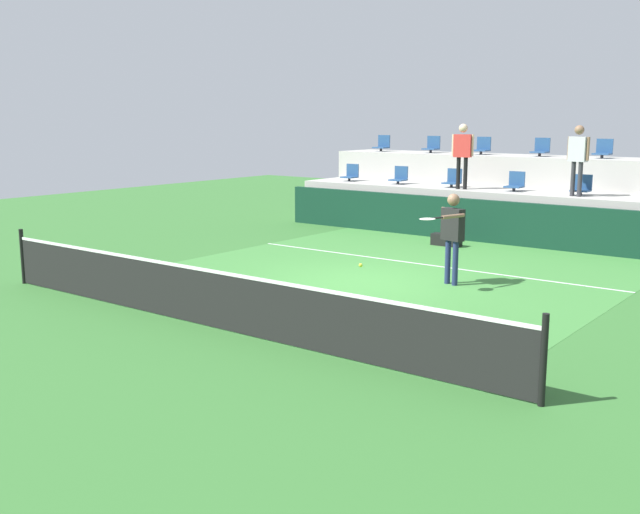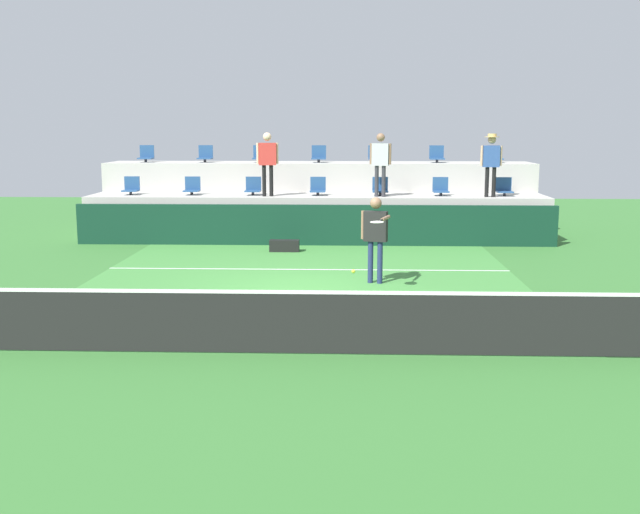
# 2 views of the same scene
# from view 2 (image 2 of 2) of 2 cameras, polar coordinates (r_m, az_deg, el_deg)

# --- Properties ---
(ground_plane) EXTENTS (40.00, 40.00, 0.00)m
(ground_plane) POSITION_cam_2_polar(r_m,az_deg,el_deg) (14.53, -1.44, -2.73)
(ground_plane) COLOR #336B2D
(court_inner_paint) EXTENTS (9.00, 10.00, 0.01)m
(court_inner_paint) POSITION_cam_2_polar(r_m,az_deg,el_deg) (15.51, -1.21, -1.92)
(court_inner_paint) COLOR #3D7F38
(court_inner_paint) RESTS_ON ground_plane
(court_service_line) EXTENTS (9.00, 0.06, 0.00)m
(court_service_line) POSITION_cam_2_polar(r_m,az_deg,el_deg) (16.88, -0.93, -0.95)
(court_service_line) COLOR white
(court_service_line) RESTS_ON ground_plane
(tennis_net) EXTENTS (10.48, 0.08, 1.07)m
(tennis_net) POSITION_cam_2_polar(r_m,az_deg,el_deg) (10.53, -2.79, -4.77)
(tennis_net) COLOR black
(tennis_net) RESTS_ON ground_plane
(sponsor_backboard) EXTENTS (13.00, 0.16, 1.10)m
(sponsor_backboard) POSITION_cam_2_polar(r_m,az_deg,el_deg) (20.34, -0.40, 2.44)
(sponsor_backboard) COLOR #0F3323
(sponsor_backboard) RESTS_ON ground_plane
(seating_tier_lower) EXTENTS (13.00, 1.80, 1.25)m
(seating_tier_lower) POSITION_cam_2_polar(r_m,az_deg,el_deg) (21.62, -0.25, 3.07)
(seating_tier_lower) COLOR #ADAAA3
(seating_tier_lower) RESTS_ON ground_plane
(seating_tier_upper) EXTENTS (13.00, 1.80, 2.10)m
(seating_tier_upper) POSITION_cam_2_polar(r_m,az_deg,el_deg) (23.37, -0.07, 4.62)
(seating_tier_upper) COLOR #ADAAA3
(seating_tier_upper) RESTS_ON ground_plane
(stadium_chair_lower_far_left) EXTENTS (0.44, 0.40, 0.52)m
(stadium_chair_lower_far_left) POSITION_cam_2_polar(r_m,az_deg,el_deg) (22.34, -14.11, 5.16)
(stadium_chair_lower_far_left) COLOR #2D2D33
(stadium_chair_lower_far_left) RESTS_ON seating_tier_lower
(stadium_chair_lower_left) EXTENTS (0.44, 0.40, 0.52)m
(stadium_chair_lower_left) POSITION_cam_2_polar(r_m,az_deg,el_deg) (21.92, -9.67, 5.23)
(stadium_chair_lower_left) COLOR #2D2D33
(stadium_chair_lower_left) RESTS_ON seating_tier_lower
(stadium_chair_lower_mid_left) EXTENTS (0.44, 0.40, 0.52)m
(stadium_chair_lower_mid_left) POSITION_cam_2_polar(r_m,az_deg,el_deg) (21.63, -5.09, 5.27)
(stadium_chair_lower_mid_left) COLOR #2D2D33
(stadium_chair_lower_mid_left) RESTS_ON seating_tier_lower
(stadium_chair_lower_center) EXTENTS (0.44, 0.40, 0.52)m
(stadium_chair_lower_center) POSITION_cam_2_polar(r_m,az_deg,el_deg) (21.48, -0.16, 5.28)
(stadium_chair_lower_center) COLOR #2D2D33
(stadium_chair_lower_center) RESTS_ON seating_tier_lower
(stadium_chair_lower_mid_right) EXTENTS (0.44, 0.40, 0.52)m
(stadium_chair_lower_mid_right) POSITION_cam_2_polar(r_m,az_deg,el_deg) (21.48, 4.59, 5.24)
(stadium_chair_lower_mid_right) COLOR #2D2D33
(stadium_chair_lower_mid_right) RESTS_ON seating_tier_lower
(stadium_chair_lower_right) EXTENTS (0.44, 0.40, 0.52)m
(stadium_chair_lower_right) POSITION_cam_2_polar(r_m,az_deg,el_deg) (21.62, 9.13, 5.18)
(stadium_chair_lower_right) COLOR #2D2D33
(stadium_chair_lower_right) RESTS_ON seating_tier_lower
(stadium_chair_lower_far_right) EXTENTS (0.44, 0.40, 0.52)m
(stadium_chair_lower_far_right) POSITION_cam_2_polar(r_m,az_deg,el_deg) (21.91, 13.78, 5.08)
(stadium_chair_lower_far_right) COLOR #2D2D33
(stadium_chair_lower_far_right) RESTS_ON seating_tier_lower
(stadium_chair_upper_far_left) EXTENTS (0.44, 0.40, 0.52)m
(stadium_chair_upper_far_left) POSITION_cam_2_polar(r_m,az_deg,el_deg) (24.03, -13.03, 7.53)
(stadium_chair_upper_far_left) COLOR #2D2D33
(stadium_chair_upper_far_left) RESTS_ON seating_tier_upper
(stadium_chair_upper_left) EXTENTS (0.44, 0.40, 0.52)m
(stadium_chair_upper_left) POSITION_cam_2_polar(r_m,az_deg,el_deg) (23.62, -8.69, 7.64)
(stadium_chair_upper_left) COLOR #2D2D33
(stadium_chair_upper_left) RESTS_ON seating_tier_upper
(stadium_chair_upper_mid_left) EXTENTS (0.44, 0.40, 0.52)m
(stadium_chair_upper_mid_left) POSITION_cam_2_polar(r_m,az_deg,el_deg) (23.36, -4.56, 7.69)
(stadium_chair_upper_mid_left) COLOR #2D2D33
(stadium_chair_upper_mid_left) RESTS_ON seating_tier_upper
(stadium_chair_upper_center) EXTENTS (0.44, 0.40, 0.52)m
(stadium_chair_upper_center) POSITION_cam_2_polar(r_m,az_deg,el_deg) (23.23, -0.09, 7.71)
(stadium_chair_upper_center) COLOR #2D2D33
(stadium_chair_upper_center) RESTS_ON seating_tier_upper
(stadium_chair_upper_mid_right) EXTENTS (0.44, 0.40, 0.52)m
(stadium_chair_upper_mid_right) POSITION_cam_2_polar(r_m,az_deg,el_deg) (23.22, 4.23, 7.69)
(stadium_chair_upper_mid_right) COLOR #2D2D33
(stadium_chair_upper_mid_right) RESTS_ON seating_tier_upper
(stadium_chair_upper_right) EXTENTS (0.44, 0.40, 0.52)m
(stadium_chair_upper_right) POSITION_cam_2_polar(r_m,az_deg,el_deg) (23.37, 8.84, 7.61)
(stadium_chair_upper_right) COLOR #2D2D33
(stadium_chair_upper_right) RESTS_ON seating_tier_upper
(stadium_chair_upper_far_right) EXTENTS (0.44, 0.40, 0.52)m
(stadium_chair_upper_far_right) POSITION_cam_2_polar(r_m,az_deg,el_deg) (23.63, 13.13, 7.50)
(stadium_chair_upper_far_right) COLOR #2D2D33
(stadium_chair_upper_far_right) RESTS_ON seating_tier_upper
(tennis_player) EXTENTS (0.59, 1.31, 1.76)m
(tennis_player) POSITION_cam_2_polar(r_m,az_deg,el_deg) (15.25, 4.23, 1.99)
(tennis_player) COLOR navy
(tennis_player) RESTS_ON ground_plane
(spectator_leaning_on_rail) EXTENTS (0.61, 0.27, 1.77)m
(spectator_leaning_on_rail) POSITION_cam_2_polar(r_m,az_deg,el_deg) (21.14, -4.00, 7.52)
(spectator_leaning_on_rail) COLOR black
(spectator_leaning_on_rail) RESTS_ON seating_tier_lower
(spectator_in_white) EXTENTS (0.61, 0.29, 1.75)m
(spectator_in_white) POSITION_cam_2_polar(r_m,az_deg,el_deg) (21.05, 4.60, 7.47)
(spectator_in_white) COLOR #2D2D33
(spectator_in_white) RESTS_ON seating_tier_lower
(spectator_with_hat) EXTENTS (0.59, 0.43, 1.74)m
(spectator_with_hat) POSITION_cam_2_polar(r_m,az_deg,el_deg) (21.39, 12.86, 7.31)
(spectator_with_hat) COLOR black
(spectator_with_hat) RESTS_ON seating_tier_lower
(tennis_ball) EXTENTS (0.07, 0.07, 0.07)m
(tennis_ball) POSITION_cam_2_polar(r_m,az_deg,el_deg) (12.94, 2.55, -1.10)
(tennis_ball) COLOR #CCE033
(equipment_bag) EXTENTS (0.76, 0.28, 0.30)m
(equipment_bag) POSITION_cam_2_polar(r_m,az_deg,el_deg) (19.36, -2.72, 0.86)
(equipment_bag) COLOR black
(equipment_bag) RESTS_ON ground_plane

